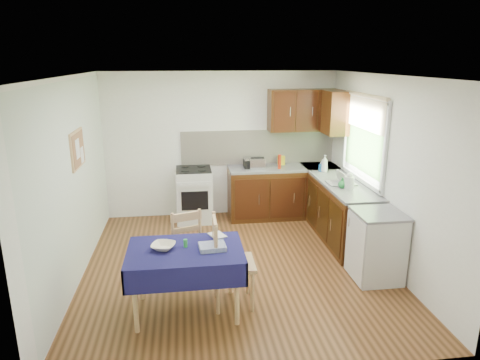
{
  "coord_description": "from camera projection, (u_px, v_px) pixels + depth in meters",
  "views": [
    {
      "loc": [
        -0.64,
        -5.19,
        2.69
      ],
      "look_at": [
        0.08,
        0.22,
        1.14
      ],
      "focal_mm": 32.0,
      "sensor_mm": 36.0,
      "label": 1
    }
  ],
  "objects": [
    {
      "name": "floor",
      "position": [
        236.0,
        266.0,
        5.77
      ],
      "size": [
        4.2,
        4.2,
        0.0
      ],
      "primitive_type": "plane",
      "color": "#482B13",
      "rests_on": "ground"
    },
    {
      "name": "ceiling",
      "position": [
        236.0,
        76.0,
        5.08
      ],
      "size": [
        4.0,
        4.2,
        0.02
      ],
      "primitive_type": "cube",
      "color": "white",
      "rests_on": "wall_back"
    },
    {
      "name": "wall_back",
      "position": [
        221.0,
        145.0,
        7.43
      ],
      "size": [
        4.0,
        0.02,
        2.5
      ],
      "primitive_type": "cube",
      "color": "white",
      "rests_on": "ground"
    },
    {
      "name": "wall_front",
      "position": [
        268.0,
        246.0,
        3.42
      ],
      "size": [
        4.0,
        0.02,
        2.5
      ],
      "primitive_type": "cube",
      "color": "white",
      "rests_on": "ground"
    },
    {
      "name": "wall_left",
      "position": [
        72.0,
        183.0,
        5.17
      ],
      "size": [
        0.02,
        4.2,
        2.5
      ],
      "primitive_type": "cube",
      "color": "silver",
      "rests_on": "ground"
    },
    {
      "name": "wall_right",
      "position": [
        385.0,
        171.0,
        5.68
      ],
      "size": [
        0.02,
        4.2,
        2.5
      ],
      "primitive_type": "cube",
      "color": "white",
      "rests_on": "ground"
    },
    {
      "name": "base_cabinets",
      "position": [
        309.0,
        202.0,
        7.02
      ],
      "size": [
        1.9,
        2.3,
        0.86
      ],
      "color": "black",
      "rests_on": "ground"
    },
    {
      "name": "worktop_back",
      "position": [
        284.0,
        168.0,
        7.38
      ],
      "size": [
        1.9,
        0.6,
        0.04
      ],
      "primitive_type": "cube",
      "color": "slate",
      "rests_on": "base_cabinets"
    },
    {
      "name": "worktop_right",
      "position": [
        344.0,
        185.0,
        6.36
      ],
      "size": [
        0.6,
        1.7,
        0.04
      ],
      "primitive_type": "cube",
      "color": "slate",
      "rests_on": "base_cabinets"
    },
    {
      "name": "worktop_corner",
      "position": [
        320.0,
        167.0,
        7.46
      ],
      "size": [
        0.6,
        0.6,
        0.04
      ],
      "primitive_type": "cube",
      "color": "slate",
      "rests_on": "base_cabinets"
    },
    {
      "name": "splashback",
      "position": [
        258.0,
        147.0,
        7.51
      ],
      "size": [
        2.7,
        0.02,
        0.6
      ],
      "primitive_type": "cube",
      "color": "#EFE0CA",
      "rests_on": "wall_back"
    },
    {
      "name": "upper_cabinets",
      "position": [
        313.0,
        111.0,
        7.17
      ],
      "size": [
        1.2,
        0.85,
        0.7
      ],
      "color": "black",
      "rests_on": "wall_back"
    },
    {
      "name": "stove",
      "position": [
        194.0,
        195.0,
        7.29
      ],
      "size": [
        0.6,
        0.61,
        0.92
      ],
      "color": "silver",
      "rests_on": "ground"
    },
    {
      "name": "window",
      "position": [
        364.0,
        133.0,
        6.23
      ],
      "size": [
        0.04,
        1.48,
        1.26
      ],
      "color": "#315623",
      "rests_on": "wall_right"
    },
    {
      "name": "fridge",
      "position": [
        377.0,
        246.0,
        5.34
      ],
      "size": [
        0.58,
        0.6,
        0.89
      ],
      "color": "silver",
      "rests_on": "ground"
    },
    {
      "name": "corkboard",
      "position": [
        78.0,
        149.0,
        5.37
      ],
      "size": [
        0.04,
        0.62,
        0.47
      ],
      "color": "tan",
      "rests_on": "wall_left"
    },
    {
      "name": "dining_table",
      "position": [
        186.0,
        258.0,
        4.57
      ],
      "size": [
        1.23,
        0.83,
        0.74
      ],
      "rotation": [
        0.0,
        0.0,
        0.27
      ],
      "color": "#131042",
      "rests_on": "ground"
    },
    {
      "name": "chair_far",
      "position": [
        184.0,
        242.0,
        5.31
      ],
      "size": [
        0.53,
        0.53,
        0.95
      ],
      "rotation": [
        0.0,
        0.0,
        3.45
      ],
      "color": "tan",
      "rests_on": "ground"
    },
    {
      "name": "chair_near",
      "position": [
        229.0,
        259.0,
        4.73
      ],
      "size": [
        0.47,
        0.47,
        1.05
      ],
      "rotation": [
        0.0,
        0.0,
        1.55
      ],
      "color": "tan",
      "rests_on": "ground"
    },
    {
      "name": "toaster",
      "position": [
        257.0,
        163.0,
        7.21
      ],
      "size": [
        0.27,
        0.16,
        0.2
      ],
      "rotation": [
        0.0,
        0.0,
        0.21
      ],
      "color": "silver",
      "rests_on": "worktop_back"
    },
    {
      "name": "sandwich_press",
      "position": [
        253.0,
        163.0,
        7.3
      ],
      "size": [
        0.3,
        0.26,
        0.17
      ],
      "rotation": [
        0.0,
        0.0,
        0.15
      ],
      "color": "black",
      "rests_on": "worktop_back"
    },
    {
      "name": "sauce_bottle",
      "position": [
        280.0,
        162.0,
        7.2
      ],
      "size": [
        0.06,
        0.06,
        0.24
      ],
      "primitive_type": "cylinder",
      "color": "#B2260E",
      "rests_on": "worktop_back"
    },
    {
      "name": "yellow_packet",
      "position": [
        281.0,
        160.0,
        7.48
      ],
      "size": [
        0.14,
        0.11,
        0.16
      ],
      "primitive_type": "cube",
      "rotation": [
        0.0,
        0.0,
        -0.33
      ],
      "color": "gold",
      "rests_on": "worktop_back"
    },
    {
      "name": "dish_rack",
      "position": [
        341.0,
        182.0,
        6.36
      ],
      "size": [
        0.4,
        0.31,
        0.19
      ],
      "rotation": [
        0.0,
        0.0,
        0.01
      ],
      "color": "#939398",
      "rests_on": "worktop_right"
    },
    {
      "name": "kettle",
      "position": [
        349.0,
        182.0,
        6.1
      ],
      "size": [
        0.14,
        0.14,
        0.24
      ],
      "color": "silver",
      "rests_on": "worktop_right"
    },
    {
      "name": "cup",
      "position": [
        324.0,
        164.0,
        7.33
      ],
      "size": [
        0.16,
        0.16,
        0.09
      ],
      "primitive_type": "imported",
      "rotation": [
        0.0,
        0.0,
        -0.4
      ],
      "color": "white",
      "rests_on": "worktop_back"
    },
    {
      "name": "soap_bottle_a",
      "position": [
        325.0,
        164.0,
        6.99
      ],
      "size": [
        0.13,
        0.13,
        0.28
      ],
      "primitive_type": "imported",
      "rotation": [
        0.0,
        0.0,
        0.17
      ],
      "color": "silver",
      "rests_on": "worktop_right"
    },
    {
      "name": "soap_bottle_b",
      "position": [
        322.0,
        166.0,
        7.04
      ],
      "size": [
        0.09,
        0.09,
        0.18
      ],
      "primitive_type": "imported",
      "rotation": [
        0.0,
        0.0,
        1.71
      ],
      "color": "#1E69B4",
      "rests_on": "worktop_right"
    },
    {
      "name": "soap_bottle_c",
      "position": [
        342.0,
        183.0,
        6.13
      ],
      "size": [
        0.17,
        0.17,
        0.15
      ],
      "primitive_type": "imported",
      "rotation": [
        0.0,
        0.0,
        3.87
      ],
      "color": "#25893A",
      "rests_on": "worktop_right"
    },
    {
      "name": "plate_bowl",
      "position": [
        163.0,
        246.0,
        4.54
      ],
      "size": [
        0.31,
        0.31,
        0.06
      ],
      "primitive_type": "imported",
      "rotation": [
        0.0,
        0.0,
        -0.31
      ],
      "color": "#F9EBCC",
      "rests_on": "dining_table"
    },
    {
      "name": "book",
      "position": [
        211.0,
        237.0,
        4.84
      ],
      "size": [
        0.22,
        0.25,
        0.02
      ],
      "primitive_type": "imported",
      "rotation": [
        0.0,
        0.0,
        0.41
      ],
      "color": "white",
      "rests_on": "dining_table"
    },
    {
      "name": "spice_jar",
      "position": [
        185.0,
        243.0,
        4.58
      ],
      "size": [
        0.04,
        0.04,
        0.09
      ],
      "primitive_type": "cylinder",
      "color": "green",
      "rests_on": "dining_table"
    },
    {
      "name": "tea_towel",
      "position": [
        212.0,
        247.0,
        4.54
      ],
      "size": [
        0.3,
        0.24,
        0.05
      ],
      "primitive_type": "cube",
      "rotation": [
        0.0,
        0.0,
        0.09
      ],
      "color": "navy",
      "rests_on": "dining_table"
    }
  ]
}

